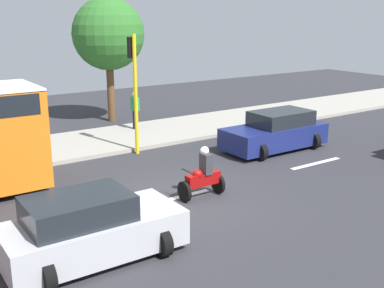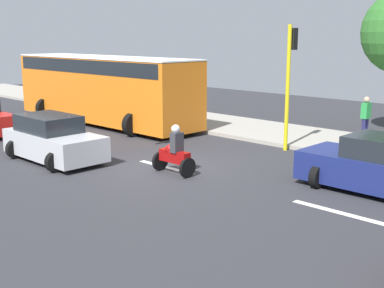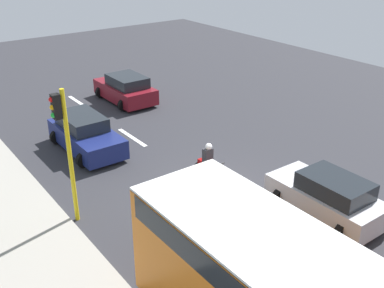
% 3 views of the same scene
% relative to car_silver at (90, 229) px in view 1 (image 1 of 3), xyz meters
% --- Properties ---
extents(ground_plane, '(40.00, 60.00, 0.10)m').
position_rel_car_silver_xyz_m(ground_plane, '(1.99, -3.39, -0.76)').
color(ground_plane, '#2D2D33').
extents(sidewalk, '(4.00, 60.00, 0.15)m').
position_rel_car_silver_xyz_m(sidewalk, '(8.99, -3.39, -0.63)').
color(sidewalk, '#9E998E').
rests_on(sidewalk, ground).
extents(lane_stripe_north, '(0.20, 2.40, 0.01)m').
position_rel_car_silver_xyz_m(lane_stripe_north, '(1.99, -9.39, -0.70)').
color(lane_stripe_north, white).
rests_on(lane_stripe_north, ground).
extents(lane_stripe_mid, '(0.20, 2.40, 0.01)m').
position_rel_car_silver_xyz_m(lane_stripe_mid, '(1.99, -3.39, -0.70)').
color(lane_stripe_mid, white).
rests_on(lane_stripe_mid, ground).
extents(car_silver, '(2.14, 3.90, 1.52)m').
position_rel_car_silver_xyz_m(car_silver, '(0.00, 0.00, 0.00)').
color(car_silver, '#B7B7BC').
rests_on(car_silver, ground).
extents(car_dark_blue, '(2.21, 4.23, 1.52)m').
position_rel_car_silver_xyz_m(car_dark_blue, '(4.20, -9.47, 0.00)').
color(car_dark_blue, navy).
rests_on(car_dark_blue, ground).
extents(motorcycle, '(0.60, 1.30, 1.53)m').
position_rel_car_silver_xyz_m(motorcycle, '(1.64, -4.14, -0.07)').
color(motorcycle, black).
rests_on(motorcycle, ground).
extents(pedestrian_near_signal, '(0.40, 0.24, 1.69)m').
position_rel_car_silver_xyz_m(pedestrian_near_signal, '(9.82, -6.23, 0.35)').
color(pedestrian_near_signal, '#1E1E4C').
rests_on(pedestrian_near_signal, sidewalk).
extents(traffic_light_corner, '(0.49, 0.24, 4.50)m').
position_rel_car_silver_xyz_m(traffic_light_corner, '(6.84, -4.69, 2.22)').
color(traffic_light_corner, yellow).
rests_on(traffic_light_corner, ground).
extents(street_tree_north, '(3.45, 3.45, 5.98)m').
position_rel_car_silver_xyz_m(street_tree_north, '(12.56, -6.34, 3.52)').
color(street_tree_north, brown).
rests_on(street_tree_north, ground).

